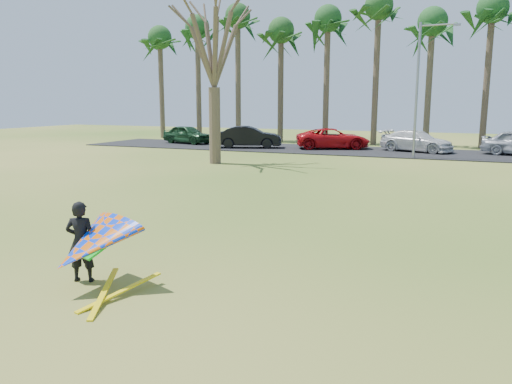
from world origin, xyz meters
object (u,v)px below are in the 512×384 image
at_px(streetlight, 420,84).
at_px(car_0, 187,134).
at_px(car_2, 333,138).
at_px(car_3, 417,141).
at_px(bare_tree_left, 213,36).
at_px(car_1, 249,137).
at_px(kite_flyer, 90,244).

height_order(streetlight, car_0, streetlight).
distance_m(car_2, car_3, 5.80).
bearing_deg(bare_tree_left, car_2, 69.49).
relative_size(streetlight, car_1, 1.66).
bearing_deg(bare_tree_left, car_1, 101.89).
xyz_separation_m(car_0, car_1, (6.15, -1.52, 0.05)).
bearing_deg(kite_flyer, streetlight, 82.15).
bearing_deg(kite_flyer, bare_tree_left, 110.66).
relative_size(streetlight, car_3, 1.62).
distance_m(bare_tree_left, streetlight, 12.58).
distance_m(streetlight, car_1, 12.77).
bearing_deg(car_1, kite_flyer, 179.05).
xyz_separation_m(streetlight, car_0, (-18.22, 3.58, -3.67)).
bearing_deg(kite_flyer, car_2, 95.44).
bearing_deg(car_3, car_0, 110.21).
relative_size(car_1, car_2, 0.91).
relative_size(car_0, car_3, 0.88).
distance_m(bare_tree_left, car_1, 11.07).
distance_m(car_0, car_1, 6.34).
xyz_separation_m(streetlight, car_1, (-12.07, 2.06, -3.61)).
relative_size(bare_tree_left, car_2, 1.83).
height_order(streetlight, car_3, streetlight).
distance_m(streetlight, car_3, 5.35).
height_order(bare_tree_left, car_2, bare_tree_left).
height_order(car_0, car_2, car_0).
distance_m(bare_tree_left, kite_flyer, 20.03).
height_order(bare_tree_left, car_0, bare_tree_left).
height_order(streetlight, car_2, streetlight).
xyz_separation_m(car_1, car_3, (11.71, 1.79, -0.07)).
bearing_deg(car_0, car_3, -76.15).
distance_m(streetlight, car_2, 8.07).
height_order(streetlight, car_1, streetlight).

